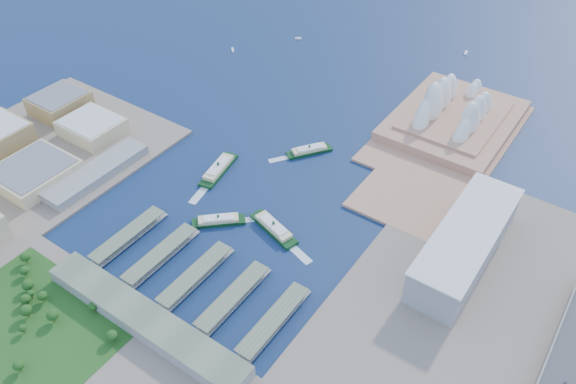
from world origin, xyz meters
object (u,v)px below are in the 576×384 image
Objects in this scene: opera_house at (458,102)px; ferry_a at (218,167)px; toaster_building at (465,244)px; ferry_d at (274,226)px; ferry_c at (218,219)px; car_c at (565,384)px; ferry_b at (309,149)px.

ferry_a is (-172.62, -227.72, -26.19)m from opera_house.
opera_house reaches higher than toaster_building.
opera_house is 277.33m from ferry_d.
ferry_c is 320.33m from car_c.
toaster_building is (90.00, -200.00, -11.50)m from opera_house.
ferry_c is (51.48, -61.04, -0.94)m from ferry_a.
ferry_a is at bearing -90.88° from ferry_b.
toaster_building is 209.61m from ferry_b.
ferry_d is at bearing -4.00° from car_c.
opera_house is 3.49× the size of ferry_c.
ferry_b is 11.78× the size of car_c.
ferry_d is at bearing -36.78° from ferry_b.
ferry_c is (-121.13, -288.76, -27.13)m from opera_house.
ferry_a is (-262.62, -27.72, -14.69)m from toaster_building.
ferry_d is 271.00m from car_c.
ferry_a is 1.19× the size of ferry_b.
toaster_building reaches higher than ferry_d.
toaster_building reaches higher than car_c.
ferry_b is 341.41m from car_c.
ferry_c is 11.71× the size of car_c.
toaster_building is at bearing -5.30° from ferry_a.
ferry_d is at bearing -104.94° from opera_house.
ferry_b reaches higher than ferry_c.
toaster_building is at bearing 19.52° from ferry_b.
ferry_a reaches higher than ferry_b.
ferry_a is at bearing -173.97° from toaster_building.
car_c is (320.13, 3.16, 10.62)m from ferry_c.
ferry_b is at bearing -46.73° from ferry_c.
ferry_b is 0.89× the size of ferry_d.
ferry_c is (-211.13, -88.76, -15.63)m from toaster_building.
opera_house is 286.95m from ferry_a.
car_c reaches higher than ferry_b.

